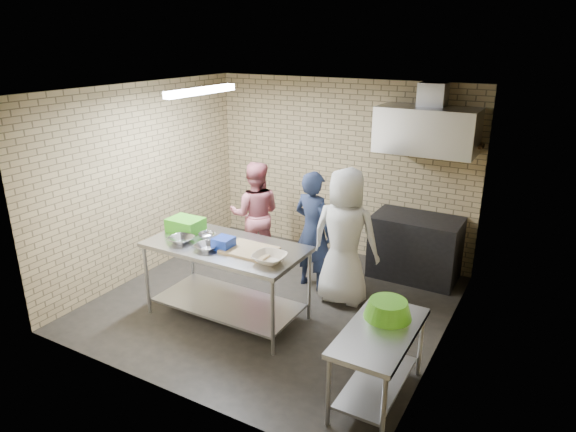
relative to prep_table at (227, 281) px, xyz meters
The scene contains 26 objects.
floor 0.80m from the prep_table, 60.38° to the left, with size 4.20×4.20×0.00m, color black.
ceiling 2.32m from the prep_table, 60.38° to the left, with size 4.20×4.20×0.00m, color black.
back_wall 2.72m from the prep_table, 82.93° to the left, with size 4.20×0.06×2.70m, color tan.
front_wall 1.72m from the prep_table, 77.59° to the right, with size 4.20×0.06×2.70m, color tan.
left_wall 2.06m from the prep_table, 162.61° to the left, with size 0.06×4.00×2.70m, color tan.
right_wall 2.63m from the prep_table, 13.00° to the left, with size 0.06×4.00×2.70m, color tan.
prep_table is the anchor object (origin of this frame).
side_counter 2.19m from the prep_table, 14.35° to the right, with size 0.60×1.20×0.75m, color silver.
stove 2.77m from the prep_table, 52.94° to the left, with size 1.20×0.70×0.90m, color black.
range_hood 3.24m from the prep_table, 53.56° to the left, with size 1.30×0.60×0.60m, color silver.
hood_duct 3.59m from the prep_table, 55.30° to the left, with size 0.35×0.30×0.30m, color #A5A8AD.
wall_shelf 3.46m from the prep_table, 51.22° to the left, with size 0.80×0.20×0.04m, color #3F2B19.
fluorescent_fixture 2.34m from the prep_table, 140.73° to the left, with size 0.10×1.25×0.08m, color white.
green_crate 0.90m from the prep_table, behind, with size 0.42×0.32×0.17m, color green.
blue_tub 0.55m from the prep_table, 63.43° to the right, with size 0.21×0.21×0.14m, color #1634A9.
cutting_board 0.60m from the prep_table, ahead, with size 0.58×0.44×0.03m, color tan.
mixing_bowl_a 0.74m from the prep_table, 158.20° to the right, with size 0.30×0.30×0.07m, color #A9AAAF.
mixing_bowl_b 0.59m from the prep_table, behind, with size 0.23×0.23×0.07m, color #B8BABF.
mixing_bowl_c 0.56m from the prep_table, 114.44° to the right, with size 0.27×0.27×0.07m, color #B5B6BC.
ceramic_bowl 0.88m from the prep_table, 12.09° to the right, with size 0.36×0.36×0.09m, color beige.
green_basin 2.15m from the prep_table, ahead, with size 0.46×0.46×0.17m, color #59C626, non-canonical shape.
bottle_red 3.37m from the prep_table, 54.95° to the left, with size 0.07×0.07×0.18m, color #B22619.
bottle_green 3.58m from the prep_table, 49.15° to the left, with size 0.06×0.06×0.15m, color green.
man_navy 1.38m from the prep_table, 66.47° to the left, with size 0.60×0.39×1.64m, color #141C34.
woman_pink 1.59m from the prep_table, 110.09° to the left, with size 0.77×0.60×1.58m, color #C76976.
woman_white 1.56m from the prep_table, 44.75° to the left, with size 0.87×0.57×1.78m, color silver.
Camera 1 is at (3.04, -4.99, 3.27)m, focal length 31.65 mm.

